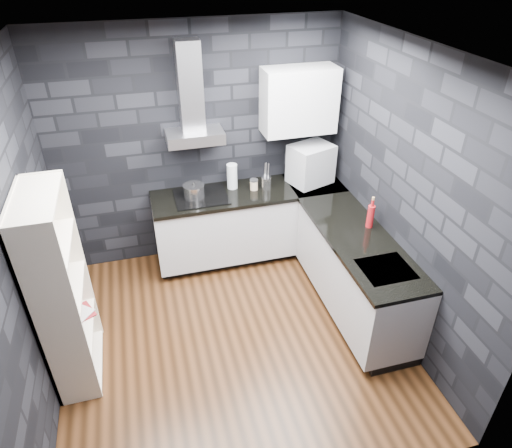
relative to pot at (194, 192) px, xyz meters
name	(u,v)px	position (x,y,z in m)	size (l,w,h in m)	color
ground	(234,338)	(0.12, -1.30, -0.98)	(3.20, 3.20, 0.00)	#482814
ceiling	(224,53)	(0.12, -1.30, 1.72)	(3.20, 3.20, 0.00)	silver
wall_back	(198,147)	(0.12, 0.33, 0.37)	(3.20, 0.05, 2.70)	black
wall_front	(296,379)	(0.12, -2.92, 0.37)	(3.20, 0.05, 2.70)	black
wall_left	(19,254)	(-1.50, -1.30, 0.37)	(0.05, 3.20, 2.70)	black
wall_right	(404,197)	(1.75, -1.30, 0.37)	(0.05, 3.20, 2.70)	black
toekick_back	(249,249)	(0.62, 0.04, -0.93)	(2.18, 0.50, 0.10)	black
toekick_right	(354,302)	(1.46, -1.20, -0.93)	(0.50, 1.78, 0.10)	black
counter_back_cab	(249,222)	(0.62, 0.00, -0.50)	(2.20, 0.60, 0.76)	silver
counter_right_cab	(355,272)	(1.42, -1.20, -0.50)	(0.60, 1.80, 0.76)	silver
counter_back_top	(249,193)	(0.62, -0.01, -0.10)	(2.20, 0.62, 0.04)	black
counter_right_top	(359,239)	(1.41, -1.20, -0.10)	(0.62, 1.80, 0.04)	black
counter_corner_top	(314,183)	(1.42, 0.00, -0.10)	(0.62, 0.62, 0.04)	black
hood_body	(195,137)	(0.07, 0.13, 0.58)	(0.60, 0.34, 0.12)	#ADADB2
hood_chimney	(190,86)	(0.07, 0.20, 1.09)	(0.24, 0.20, 0.90)	#ADADB2
upper_cabinet	(299,101)	(1.22, 0.13, 0.87)	(0.80, 0.35, 0.70)	silver
cooktop	(201,196)	(0.07, 0.00, -0.07)	(0.58, 0.50, 0.01)	black
sink_rim	(386,269)	(1.42, -1.70, -0.08)	(0.44, 0.40, 0.01)	#ADADB2
pot	(194,192)	(0.00, 0.00, 0.00)	(0.23, 0.23, 0.13)	silver
glass_vase	(232,176)	(0.46, 0.12, 0.07)	(0.12, 0.12, 0.29)	silver
storage_jar	(254,185)	(0.69, 0.02, -0.02)	(0.09, 0.09, 0.11)	beige
utensil_crock	(266,183)	(0.83, 0.00, -0.01)	(0.11, 0.11, 0.14)	silver
appliance_garage	(311,164)	(1.37, 0.02, 0.15)	(0.46, 0.36, 0.46)	#ABADB3
red_bottle	(370,216)	(1.59, -1.04, 0.04)	(0.07, 0.07, 0.24)	maroon
bookshelf	(62,292)	(-1.30, -1.26, -0.08)	(0.34, 0.80, 1.80)	white
fruit_bowl	(60,296)	(-1.30, -1.36, -0.04)	(0.20, 0.20, 0.05)	white
book_red	(70,308)	(-1.31, -1.10, -0.41)	(0.18, 0.02, 0.24)	maroon
book_second	(67,304)	(-1.33, -1.06, -0.38)	(0.18, 0.02, 0.25)	#B2B2B2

